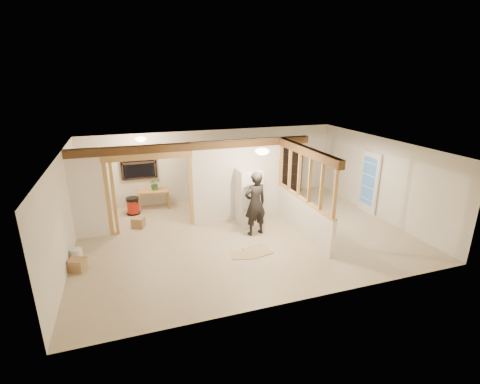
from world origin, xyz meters
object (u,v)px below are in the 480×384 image
object	(u,v)px
work_table	(154,199)
shop_vac	(133,206)
woman	(255,204)
bookshelf	(290,170)
refrigerator	(249,196)

from	to	relation	value
work_table	shop_vac	bearing A→B (deg)	-143.69
woman	bookshelf	xyz separation A→B (m)	(2.59, 3.10, -0.03)
refrigerator	shop_vac	xyz separation A→B (m)	(-3.36, 1.78, -0.55)
woman	bookshelf	world-z (taller)	woman
refrigerator	bookshelf	xyz separation A→B (m)	(2.46, 2.23, 0.05)
woman	shop_vac	bearing A→B (deg)	-49.35
woman	shop_vac	xyz separation A→B (m)	(-3.23, 2.65, -0.63)
woman	work_table	size ratio (longest dim) A/B	1.78
woman	work_table	world-z (taller)	woman
refrigerator	shop_vac	distance (m)	3.84
refrigerator	woman	world-z (taller)	woman
bookshelf	work_table	bearing A→B (deg)	-178.56
refrigerator	work_table	size ratio (longest dim) A/B	1.62
shop_vac	bookshelf	xyz separation A→B (m)	(5.82, 0.44, 0.60)
refrigerator	woman	distance (m)	0.88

